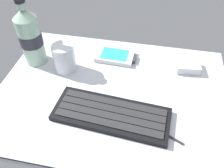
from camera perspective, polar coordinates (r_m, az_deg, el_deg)
ground_plane at (r=64.98cm, az=-0.04°, el=-2.61°), size 64.00×48.00×2.80cm
keyboard at (r=58.36cm, az=-0.16°, el=-7.44°), size 29.74×13.13×1.70cm
handheld_device at (r=74.87cm, az=0.79°, el=6.93°), size 13.00×8.03×1.50cm
juice_cup at (r=70.08cm, az=-11.66°, el=6.07°), size 6.40×6.40×8.50cm
water_bottle at (r=72.85cm, az=-19.51°, el=10.94°), size 6.73×6.73×20.80cm
charger_block at (r=73.95cm, az=18.12°, el=4.20°), size 7.63×6.40×2.40cm
stylus_pen at (r=57.11cm, az=12.98°, el=-11.76°), size 8.91×4.65×0.70cm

